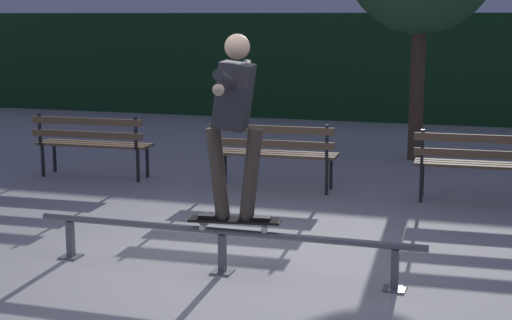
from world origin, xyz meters
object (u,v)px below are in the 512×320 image
(grind_rail, at_px, (222,239))
(park_bench_leftmost, at_px, (91,139))
(skateboard, at_px, (235,221))
(park_bench_left_center, at_px, (273,149))
(park_bench_right_center, at_px, (484,160))
(skateboarder, at_px, (234,111))

(grind_rail, xyz_separation_m, park_bench_leftmost, (-3.02, 3.23, 0.24))
(skateboard, relative_size, park_bench_left_center, 0.50)
(grind_rail, height_order, park_bench_right_center, park_bench_right_center)
(grind_rail, bearing_deg, park_bench_leftmost, 133.13)
(grind_rail, relative_size, park_bench_left_center, 2.15)
(park_bench_left_center, distance_m, park_bench_right_center, 2.56)
(skateboard, bearing_deg, skateboarder, 8.62)
(grind_rail, xyz_separation_m, park_bench_right_center, (2.09, 3.23, 0.24))
(grind_rail, bearing_deg, park_bench_left_center, 98.26)
(skateboard, relative_size, park_bench_leftmost, 0.50)
(park_bench_leftmost, xyz_separation_m, park_bench_right_center, (5.11, 0.00, 0.00))
(park_bench_leftmost, bearing_deg, grind_rail, -46.87)
(skateboarder, bearing_deg, skateboard, -171.38)
(skateboarder, height_order, park_bench_right_center, skateboarder)
(park_bench_leftmost, distance_m, park_bench_left_center, 2.56)
(park_bench_leftmost, bearing_deg, skateboarder, -45.78)
(park_bench_right_center, bearing_deg, grind_rail, -122.88)
(park_bench_right_center, bearing_deg, skateboard, -121.44)
(grind_rail, height_order, park_bench_left_center, park_bench_left_center)
(skateboard, height_order, park_bench_left_center, park_bench_left_center)
(park_bench_right_center, bearing_deg, park_bench_leftmost, 180.00)
(skateboard, relative_size, skateboarder, 0.51)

